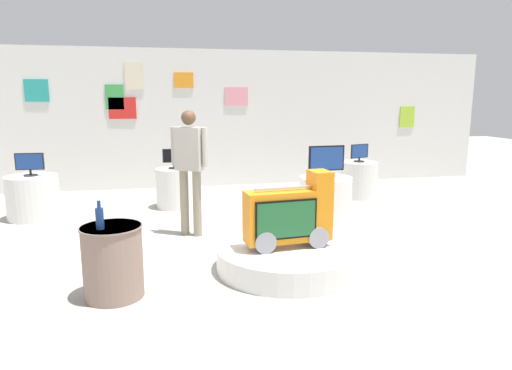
{
  "coord_description": "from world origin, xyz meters",
  "views": [
    {
      "loc": [
        -1.1,
        -5.21,
        1.94
      ],
      "look_at": [
        0.06,
        0.34,
        0.84
      ],
      "focal_mm": 32.03,
      "sensor_mm": 36.0,
      "label": 1
    }
  ],
  "objects_px": {
    "tv_on_center_rear": "(359,153)",
    "novelty_firetruck_tv": "(290,217)",
    "display_pedestal_left_rear": "(325,199)",
    "tv_on_far_right": "(30,163)",
    "bottle_on_side_table": "(100,218)",
    "side_table_round": "(113,261)",
    "display_pedestal_center_rear": "(358,180)",
    "main_display_pedestal": "(287,258)",
    "display_pedestal_far_right": "(33,197)",
    "tv_on_right_rear": "(174,158)",
    "tv_on_left_rear": "(326,160)",
    "display_pedestal_right_rear": "(175,188)",
    "shopper_browsing_near_truck": "(190,163)"
  },
  "relations": [
    {
      "from": "main_display_pedestal",
      "to": "display_pedestal_right_rear",
      "type": "xyz_separation_m",
      "value": [
        -1.15,
        3.29,
        0.22
      ]
    },
    {
      "from": "main_display_pedestal",
      "to": "display_pedestal_far_right",
      "type": "height_order",
      "value": "display_pedestal_far_right"
    },
    {
      "from": "tv_on_far_right",
      "to": "tv_on_left_rear",
      "type": "bearing_deg",
      "value": -13.28
    },
    {
      "from": "side_table_round",
      "to": "tv_on_center_rear",
      "type": "bearing_deg",
      "value": 41.47
    },
    {
      "from": "display_pedestal_left_rear",
      "to": "display_pedestal_right_rear",
      "type": "bearing_deg",
      "value": 149.16
    },
    {
      "from": "display_pedestal_left_rear",
      "to": "tv_on_far_right",
      "type": "relative_size",
      "value": 1.9
    },
    {
      "from": "display_pedestal_far_right",
      "to": "shopper_browsing_near_truck",
      "type": "distance_m",
      "value": 2.92
    },
    {
      "from": "display_pedestal_right_rear",
      "to": "display_pedestal_center_rear",
      "type": "bearing_deg",
      "value": 1.94
    },
    {
      "from": "display_pedestal_center_rear",
      "to": "tv_on_far_right",
      "type": "distance_m",
      "value": 5.86
    },
    {
      "from": "main_display_pedestal",
      "to": "bottle_on_side_table",
      "type": "relative_size",
      "value": 5.97
    },
    {
      "from": "display_pedestal_center_rear",
      "to": "tv_on_far_right",
      "type": "xyz_separation_m",
      "value": [
        -5.82,
        -0.42,
        0.55
      ]
    },
    {
      "from": "display_pedestal_center_rear",
      "to": "display_pedestal_right_rear",
      "type": "height_order",
      "value": "same"
    },
    {
      "from": "tv_on_center_rear",
      "to": "novelty_firetruck_tv",
      "type": "bearing_deg",
      "value": -124.88
    },
    {
      "from": "tv_on_center_rear",
      "to": "shopper_browsing_near_truck",
      "type": "distance_m",
      "value": 3.86
    },
    {
      "from": "tv_on_far_right",
      "to": "bottle_on_side_table",
      "type": "distance_m",
      "value": 3.74
    },
    {
      "from": "display_pedestal_far_right",
      "to": "side_table_round",
      "type": "height_order",
      "value": "side_table_round"
    },
    {
      "from": "main_display_pedestal",
      "to": "display_pedestal_far_right",
      "type": "bearing_deg",
      "value": 138.87
    },
    {
      "from": "display_pedestal_center_rear",
      "to": "bottle_on_side_table",
      "type": "bearing_deg",
      "value": -138.44
    },
    {
      "from": "display_pedestal_left_rear",
      "to": "display_pedestal_right_rear",
      "type": "relative_size",
      "value": 1.18
    },
    {
      "from": "novelty_firetruck_tv",
      "to": "side_table_round",
      "type": "relative_size",
      "value": 1.39
    },
    {
      "from": "display_pedestal_far_right",
      "to": "shopper_browsing_near_truck",
      "type": "bearing_deg",
      "value": -30.64
    },
    {
      "from": "display_pedestal_left_rear",
      "to": "tv_on_right_rear",
      "type": "xyz_separation_m",
      "value": [
        -2.31,
        1.37,
        0.54
      ]
    },
    {
      "from": "main_display_pedestal",
      "to": "display_pedestal_far_right",
      "type": "xyz_separation_m",
      "value": [
        -3.42,
        2.99,
        0.22
      ]
    },
    {
      "from": "display_pedestal_center_rear",
      "to": "display_pedestal_far_right",
      "type": "height_order",
      "value": "same"
    },
    {
      "from": "display_pedestal_left_rear",
      "to": "bottle_on_side_table",
      "type": "distance_m",
      "value": 3.93
    },
    {
      "from": "display_pedestal_far_right",
      "to": "tv_on_far_right",
      "type": "bearing_deg",
      "value": -86.76
    },
    {
      "from": "tv_on_left_rear",
      "to": "display_pedestal_far_right",
      "type": "distance_m",
      "value": 4.75
    },
    {
      "from": "tv_on_right_rear",
      "to": "tv_on_left_rear",
      "type": "bearing_deg",
      "value": -30.85
    },
    {
      "from": "main_display_pedestal",
      "to": "display_pedestal_left_rear",
      "type": "relative_size",
      "value": 1.96
    },
    {
      "from": "novelty_firetruck_tv",
      "to": "tv_on_center_rear",
      "type": "relative_size",
      "value": 2.51
    },
    {
      "from": "tv_on_far_right",
      "to": "bottle_on_side_table",
      "type": "height_order",
      "value": "tv_on_far_right"
    },
    {
      "from": "display_pedestal_right_rear",
      "to": "display_pedestal_far_right",
      "type": "relative_size",
      "value": 0.87
    },
    {
      "from": "display_pedestal_left_rear",
      "to": "display_pedestal_right_rear",
      "type": "height_order",
      "value": "same"
    },
    {
      "from": "display_pedestal_left_rear",
      "to": "side_table_round",
      "type": "xyz_separation_m",
      "value": [
        -3.03,
        -2.27,
        0.02
      ]
    },
    {
      "from": "tv_on_center_rear",
      "to": "tv_on_far_right",
      "type": "height_order",
      "value": "tv_on_far_right"
    },
    {
      "from": "tv_on_far_right",
      "to": "side_table_round",
      "type": "height_order",
      "value": "tv_on_far_right"
    },
    {
      "from": "tv_on_center_rear",
      "to": "side_table_round",
      "type": "distance_m",
      "value": 5.71
    },
    {
      "from": "display_pedestal_left_rear",
      "to": "tv_on_center_rear",
      "type": "distance_m",
      "value": 2.01
    },
    {
      "from": "display_pedestal_center_rear",
      "to": "display_pedestal_far_right",
      "type": "relative_size",
      "value": 0.9
    },
    {
      "from": "display_pedestal_center_rear",
      "to": "side_table_round",
      "type": "bearing_deg",
      "value": -138.51
    },
    {
      "from": "display_pedestal_center_rear",
      "to": "bottle_on_side_table",
      "type": "height_order",
      "value": "bottle_on_side_table"
    },
    {
      "from": "display_pedestal_center_rear",
      "to": "bottle_on_side_table",
      "type": "distance_m",
      "value": 5.83
    },
    {
      "from": "bottle_on_side_table",
      "to": "tv_on_far_right",
      "type": "bearing_deg",
      "value": 113.16
    },
    {
      "from": "tv_on_far_right",
      "to": "shopper_browsing_near_truck",
      "type": "height_order",
      "value": "shopper_browsing_near_truck"
    },
    {
      "from": "side_table_round",
      "to": "display_pedestal_far_right",
      "type": "bearing_deg",
      "value": 114.86
    },
    {
      "from": "display_pedestal_center_rear",
      "to": "tv_on_left_rear",
      "type": "bearing_deg",
      "value": -129.49
    },
    {
      "from": "novelty_firetruck_tv",
      "to": "bottle_on_side_table",
      "type": "xyz_separation_m",
      "value": [
        -1.97,
        -0.44,
        0.22
      ]
    },
    {
      "from": "novelty_firetruck_tv",
      "to": "display_pedestal_far_right",
      "type": "bearing_deg",
      "value": 138.98
    },
    {
      "from": "display_pedestal_left_rear",
      "to": "tv_on_center_rear",
      "type": "xyz_separation_m",
      "value": [
        1.24,
        1.49,
        0.53
      ]
    },
    {
      "from": "tv_on_far_right",
      "to": "side_table_round",
      "type": "relative_size",
      "value": 0.61
    }
  ]
}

